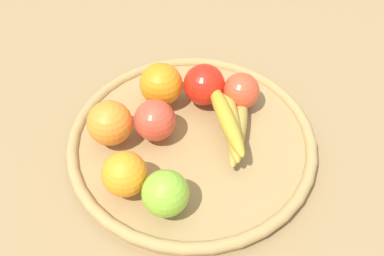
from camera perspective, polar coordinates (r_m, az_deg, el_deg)
The scene contains 10 objects.
ground_plane at distance 0.80m, azimuth -0.00°, elevation -2.39°, with size 2.40×2.40×0.00m, color olive.
basket at distance 0.79m, azimuth -0.00°, elevation -1.69°, with size 0.43×0.43×0.03m.
banana_bunch at distance 0.76m, azimuth 5.07°, elevation 0.69°, with size 0.13×0.17×0.05m.
apple_3 at distance 0.81m, azimuth 1.54°, elevation 5.50°, with size 0.08×0.08×0.08m, color red.
orange_0 at distance 0.69m, azimuth -8.50°, elevation -5.77°, with size 0.07×0.07×0.07m, color orange.
orange_2 at distance 0.81m, azimuth -3.93°, elevation 5.53°, with size 0.08×0.08×0.08m, color orange.
apple_0 at distance 0.76m, azimuth -4.72°, elevation 0.98°, with size 0.07×0.07×0.07m, color #DB442D.
apple_1 at distance 0.66m, azimuth -3.38°, elevation -8.24°, with size 0.07×0.07×0.07m, color #80B72E.
apple_2 at distance 0.81m, azimuth 6.23°, elevation 4.67°, with size 0.07×0.07×0.07m, color #DF4628.
orange_1 at distance 0.76m, azimuth -10.35°, elevation 0.62°, with size 0.08×0.08×0.08m, color orange.
Camera 1 is at (-0.22, 0.46, 0.62)m, focal length 42.17 mm.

